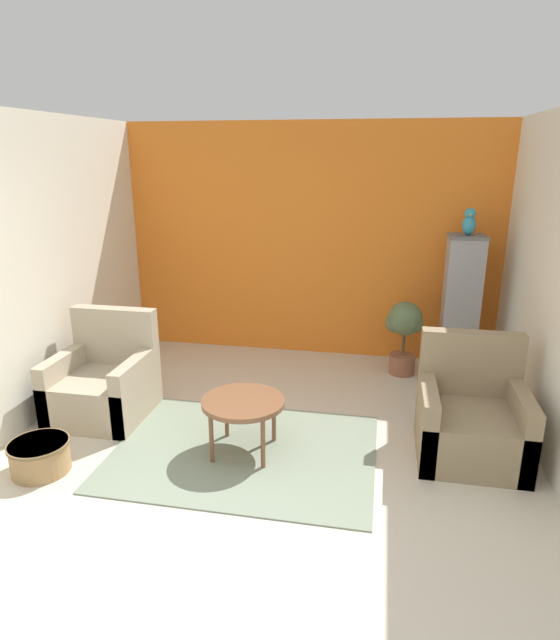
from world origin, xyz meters
TOP-DOWN VIEW (x-y plane):
  - ground_plane at (0.00, 0.00)m, footprint 20.00×20.00m
  - wall_back_accent at (0.00, 3.58)m, footprint 4.47×0.06m
  - wall_left at (-2.20, 1.77)m, footprint 0.06×3.55m
  - wall_right at (2.20, 1.77)m, footprint 0.06×3.55m
  - area_rug at (-0.17, 1.12)m, footprint 2.13×1.59m
  - coffee_table at (-0.17, 1.12)m, footprint 0.67×0.67m
  - armchair_left at (-1.62, 1.53)m, footprint 0.82×0.81m
  - armchair_right at (1.62, 1.44)m, footprint 0.82×0.81m
  - birdcage at (1.70, 3.14)m, footprint 0.54×0.54m
  - parrot at (1.70, 3.15)m, footprint 0.13×0.24m
  - potted_plant at (1.13, 3.06)m, footprint 0.40×0.37m
  - wicker_basket at (-1.64, 0.55)m, footprint 0.46×0.46m

SIDE VIEW (x-z plane):
  - ground_plane at x=0.00m, z-range 0.00..0.00m
  - area_rug at x=-0.17m, z-range 0.00..0.01m
  - wicker_basket at x=-1.64m, z-range 0.01..0.26m
  - armchair_left at x=-1.62m, z-range -0.18..0.77m
  - armchair_right at x=1.62m, z-range -0.18..0.77m
  - coffee_table at x=-0.17m, z-range 0.19..0.66m
  - potted_plant at x=1.13m, z-range 0.11..0.93m
  - birdcage at x=1.70m, z-range -0.05..1.50m
  - wall_back_accent at x=0.00m, z-range 0.00..2.70m
  - wall_left at x=-2.20m, z-range 0.00..2.70m
  - wall_right at x=2.20m, z-range 0.00..2.70m
  - parrot at x=1.70m, z-range 1.53..1.81m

